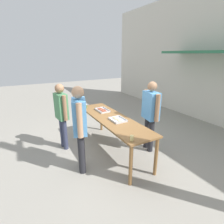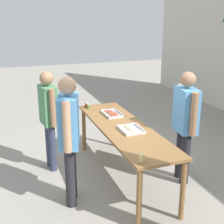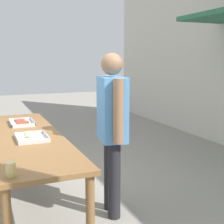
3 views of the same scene
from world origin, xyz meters
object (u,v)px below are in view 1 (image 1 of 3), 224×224
person_customer_with_cup (80,123)px  food_tray_buns (117,120)px  condiment_jar_mustard (85,105)px  condiment_jar_ketchup (86,106)px  person_customer_holding_hotdog (62,111)px  food_tray_sausages (102,110)px  beer_cup (132,138)px  person_server_behind_table (150,111)px

person_customer_with_cup → food_tray_buns: bearing=-62.8°
condiment_jar_mustard → condiment_jar_ketchup: (0.09, 0.01, 0.00)m
food_tray_buns → condiment_jar_ketchup: 1.34m
person_customer_holding_hotdog → condiment_jar_ketchup: bearing=-71.4°
food_tray_sausages → food_tray_buns: (0.81, -0.00, 0.00)m
condiment_jar_mustard → person_customer_holding_hotdog: (0.48, -0.77, 0.09)m
condiment_jar_mustard → beer_cup: size_ratio=0.86×
food_tray_sausages → person_customer_holding_hotdog: 1.07m
food_tray_sausages → condiment_jar_mustard: bearing=-153.7°
food_tray_sausages → beer_cup: 1.82m
food_tray_buns → condiment_jar_mustard: condiment_jar_mustard is taller
food_tray_sausages → beer_cup: beer_cup is taller
food_tray_buns → condiment_jar_mustard: size_ratio=4.49×
food_tray_sausages → person_customer_with_cup: 1.39m
condiment_jar_ketchup → beer_cup: 2.29m
food_tray_sausages → person_server_behind_table: person_server_behind_table is taller
food_tray_buns → person_customer_holding_hotdog: (-0.92, -1.06, 0.11)m
person_customer_with_cup → person_server_behind_table: bearing=-73.8°
person_customer_with_cup → condiment_jar_mustard: bearing=-6.5°
food_tray_buns → beer_cup: 1.03m
person_customer_holding_hotdog → person_customer_with_cup: person_customer_with_cup is taller
beer_cup → person_customer_with_cup: 1.06m
person_server_behind_table → person_customer_holding_hotdog: person_server_behind_table is taller
person_customer_holding_hotdog → food_tray_buns: bearing=-138.7°
person_customer_holding_hotdog → person_customer_with_cup: 1.10m
food_tray_buns → person_customer_with_cup: size_ratio=0.22×
person_server_behind_table → condiment_jar_mustard: bearing=-135.6°
food_tray_buns → beer_cup: size_ratio=3.85×
person_server_behind_table → beer_cup: bearing=-44.2°
beer_cup → person_server_behind_table: person_server_behind_table is taller
person_server_behind_table → person_customer_with_cup: size_ratio=0.98×
condiment_jar_mustard → person_customer_holding_hotdog: 0.91m
beer_cup → food_tray_buns: bearing=163.9°
condiment_jar_mustard → person_server_behind_table: size_ratio=0.05×
person_server_behind_table → food_tray_buns: bearing=-93.7°
beer_cup → person_server_behind_table: bearing=125.9°
food_tray_sausages → condiment_jar_ketchup: bearing=-150.6°
food_tray_sausages → condiment_jar_mustard: 0.65m
food_tray_sausages → condiment_jar_ketchup: size_ratio=5.03×
condiment_jar_mustard → person_customer_with_cup: person_customer_with_cup is taller
condiment_jar_mustard → person_customer_holding_hotdog: size_ratio=0.05×
condiment_jar_ketchup → person_server_behind_table: (1.50, 1.09, 0.12)m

